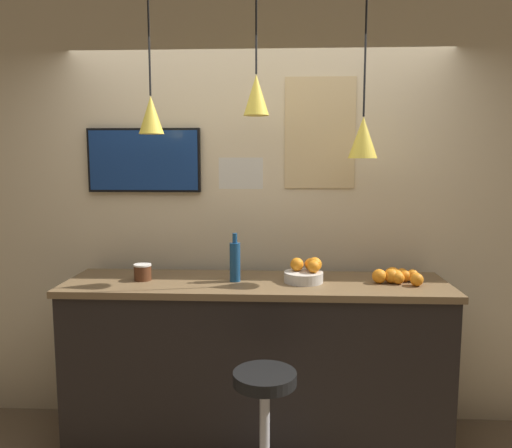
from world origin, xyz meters
The scene contains 13 objects.
back_wall centered at (0.00, 1.04, 1.45)m, with size 8.00×0.06×2.90m.
service_counter centered at (0.00, 0.63, 0.53)m, with size 2.31×0.60×1.06m.
bar_stool centered at (0.07, -0.02, 0.44)m, with size 0.45×0.45×0.77m.
fruit_bowl centered at (0.30, 0.63, 1.12)m, with size 0.23×0.23×0.15m.
orange_pile centered at (0.84, 0.64, 1.10)m, with size 0.29×0.24×0.09m.
juice_bottle centered at (-0.13, 0.62, 1.18)m, with size 0.06×0.06×0.29m.
spread_jar centered at (-0.69, 0.62, 1.11)m, with size 0.11×0.11×0.10m.
pendant_lamp_left centered at (-0.62, 0.66, 2.06)m, with size 0.15×0.15×0.86m.
pendant_lamp_middle centered at (0.00, 0.66, 2.17)m, with size 0.15×0.15×0.76m.
pendant_lamp_right centered at (0.62, 0.66, 1.92)m, with size 0.17×0.17×1.01m.
mounted_tv centered at (-0.76, 0.98, 1.78)m, with size 0.75×0.04×0.42m.
hanging_menu_board centered at (-0.07, 0.41, 1.71)m, with size 0.24×0.01×0.17m.
wall_poster centered at (0.40, 1.00, 1.96)m, with size 0.46×0.01×0.72m.
Camera 1 is at (0.14, -2.32, 1.79)m, focal length 35.00 mm.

